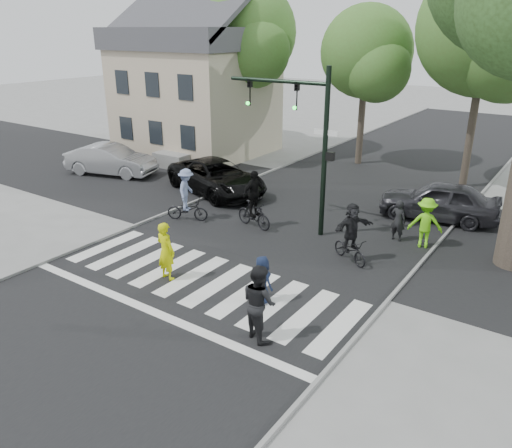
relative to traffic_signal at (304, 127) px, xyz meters
The scene contains 23 objects.
ground 7.33m from the traffic_signal, 93.27° to the right, with size 120.00×120.00×0.00m, color gray.
road_stem 4.09m from the traffic_signal, 106.46° to the right, with size 10.00×70.00×0.01m, color black.
road_cross 4.31m from the traffic_signal, 101.11° to the left, with size 70.00×10.00×0.01m, color black.
curb_left 6.74m from the traffic_signal, 167.50° to the right, with size 0.10×70.00×0.10m, color gray.
curb_right 6.19m from the traffic_signal, 14.31° to the right, with size 0.10×70.00×0.10m, color gray.
crosswalk 6.78m from the traffic_signal, 93.66° to the right, with size 10.00×3.85×0.01m.
traffic_signal is the anchor object (origin of this frame).
bg_tree_0 17.31m from the traffic_signal, 145.17° to the left, with size 5.46×5.20×8.97m.
bg_tree_1 13.26m from the traffic_signal, 134.31° to the left, with size 6.09×5.80×9.80m.
bg_tree_2 10.80m from the traffic_signal, 101.45° to the left, with size 5.04×4.80×8.40m.
bg_tree_3 10.35m from the traffic_signal, 66.46° to the left, with size 6.30×6.00×10.20m.
house 14.17m from the traffic_signal, 146.70° to the left, with size 8.40×8.10×8.82m.
pedestrian_woman 6.63m from the traffic_signal, 103.44° to the right, with size 0.67×0.44×1.83m, color #D0DD06.
pedestrian_child 6.42m from the traffic_signal, 71.29° to the right, with size 0.67×0.44×1.38m, color #121B34.
pedestrian_adult 7.80m from the traffic_signal, 68.31° to the right, with size 0.95×0.74×1.94m, color black.
cyclist_left 5.44m from the traffic_signal, 158.62° to the right, with size 1.75×1.23×2.10m.
cyclist_mid 3.49m from the traffic_signal, 154.13° to the right, with size 1.77×1.10×2.24m.
cyclist_right 4.29m from the traffic_signal, 28.70° to the right, with size 1.65×1.52×2.00m.
car_suv 6.60m from the traffic_signal, 161.93° to the left, with size 2.51×5.45×1.51m, color black.
car_silver 12.45m from the traffic_signal, behind, with size 1.65×4.73×1.56m, color #9C9DA0.
car_grey 6.47m from the traffic_signal, 46.34° to the left, with size 1.84×4.57×1.56m, color #2C2B31.
bystander_hivis 5.35m from the traffic_signal, 13.82° to the left, with size 1.16×0.66×1.79m, color #6DE216.
bystander_dark 4.71m from the traffic_signal, 18.15° to the left, with size 0.55×0.36×1.52m, color black.
Camera 1 is at (8.94, -9.20, 7.12)m, focal length 35.00 mm.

